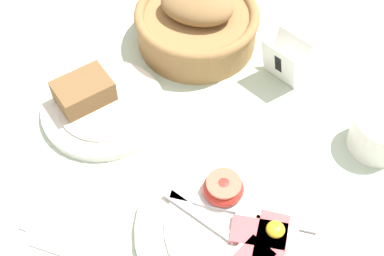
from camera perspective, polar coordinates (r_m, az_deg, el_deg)
The scene contains 7 objects.
ground_plane at distance 0.68m, azimuth -0.52°, elevation -9.77°, with size 3.00×3.00×0.00m, color #B7CCB7.
breakfast_plate at distance 0.67m, azimuth 5.25°, elevation -10.50°, with size 0.26×0.26×0.04m.
bread_plate at distance 0.78m, azimuth -9.93°, elevation 2.56°, with size 0.18×0.18×0.05m.
sugar_cup at distance 0.76m, azimuth 19.42°, elevation -0.45°, with size 0.08×0.08×0.06m.
bread_basket at distance 0.85m, azimuth 0.51°, elevation 11.17°, with size 0.19×0.19×0.10m.
number_card at distance 0.80m, azimuth 9.77°, elevation 7.09°, with size 0.07×0.05×0.07m.
teaspoon_near_cup at distance 0.70m, azimuth -18.79°, elevation -11.70°, with size 0.06×0.19×0.01m.
Camera 1 is at (0.18, -0.25, 0.61)m, focal length 50.00 mm.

